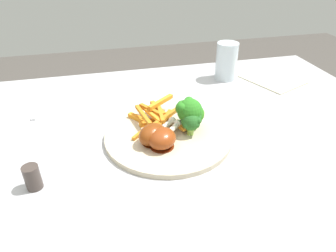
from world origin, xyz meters
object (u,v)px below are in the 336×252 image
object	(u,v)px
broccoli_floret_front	(193,114)
water_glass	(226,61)
carrot_fries_pile	(157,116)
chicken_drumstick_far	(163,138)
broccoli_floret_back	(191,122)
chicken_drumstick_near	(154,133)
fork	(39,103)
pepper_shaker	(32,177)
dining_table	(162,163)
dinner_plate	(168,135)
broccoli_floret_middle	(188,110)

from	to	relation	value
broccoli_floret_front	water_glass	size ratio (longest dim) A/B	0.49
carrot_fries_pile	water_glass	world-z (taller)	water_glass
broccoli_floret_front	chicken_drumstick_far	distance (m)	0.10
broccoli_floret_back	water_glass	world-z (taller)	water_glass
broccoli_floret_back	chicken_drumstick_near	distance (m)	0.09
chicken_drumstick_near	fork	xyz separation A→B (m)	(0.27, -0.27, -0.03)
broccoli_floret_front	pepper_shaker	world-z (taller)	broccoli_floret_front
broccoli_floret_back	pepper_shaker	xyz separation A→B (m)	(0.33, 0.08, -0.02)
broccoli_floret_front	fork	world-z (taller)	broccoli_floret_front
chicken_drumstick_near	fork	world-z (taller)	chicken_drumstick_near
chicken_drumstick_far	water_glass	distance (m)	0.44
dining_table	broccoli_floret_back	bearing A→B (deg)	139.53
dinner_plate	pepper_shaker	bearing A→B (deg)	19.78
dinner_plate	broccoli_floret_front	distance (m)	0.08
dining_table	water_glass	bearing A→B (deg)	-136.12
chicken_drumstick_near	pepper_shaker	world-z (taller)	chicken_drumstick_near
fork	water_glass	distance (m)	0.58
dining_table	broccoli_floret_back	size ratio (longest dim) A/B	22.56
broccoli_floret_middle	pepper_shaker	world-z (taller)	broccoli_floret_middle
broccoli_floret_front	pepper_shaker	distance (m)	0.36
chicken_drumstick_near	broccoli_floret_middle	bearing A→B (deg)	-159.22
dinner_plate	chicken_drumstick_far	distance (m)	0.06
broccoli_floret_middle	chicken_drumstick_near	xyz separation A→B (m)	(0.09, 0.03, -0.03)
chicken_drumstick_near	broccoli_floret_back	bearing A→B (deg)	-174.65
chicken_drumstick_near	fork	size ratio (longest dim) A/B	0.57
dining_table	dinner_plate	bearing A→B (deg)	102.55
broccoli_floret_front	broccoli_floret_back	distance (m)	0.03
broccoli_floret_back	broccoli_floret_front	bearing A→B (deg)	-115.14
broccoli_floret_front	carrot_fries_pile	xyz separation A→B (m)	(0.08, -0.04, -0.02)
chicken_drumstick_far	broccoli_floret_front	bearing A→B (deg)	-146.04
dinner_plate	chicken_drumstick_near	world-z (taller)	chicken_drumstick_near
chicken_drumstick_near	chicken_drumstick_far	distance (m)	0.03
carrot_fries_pile	fork	bearing A→B (deg)	-34.03
fork	broccoli_floret_back	bearing A→B (deg)	56.61
carrot_fries_pile	pepper_shaker	bearing A→B (deg)	29.73
broccoli_floret_middle	water_glass	distance (m)	0.36
broccoli_floret_back	water_glass	bearing A→B (deg)	-124.66
water_glass	chicken_drumstick_near	bearing A→B (deg)	46.41
chicken_drumstick_near	pepper_shaker	xyz separation A→B (m)	(0.24, 0.08, -0.01)
dining_table	broccoli_floret_front	world-z (taller)	broccoli_floret_front
broccoli_floret_middle	fork	xyz separation A→B (m)	(0.36, -0.24, -0.06)
water_glass	chicken_drumstick_far	bearing A→B (deg)	49.67
dinner_plate	carrot_fries_pile	world-z (taller)	carrot_fries_pile
chicken_drumstick_far	dining_table	bearing A→B (deg)	-100.90
broccoli_floret_front	fork	bearing A→B (deg)	-32.09
chicken_drumstick_near	dinner_plate	bearing A→B (deg)	-147.22
pepper_shaker	broccoli_floret_back	bearing A→B (deg)	-165.67
pepper_shaker	dining_table	bearing A→B (deg)	-154.05
broccoli_floret_front	carrot_fries_pile	world-z (taller)	broccoli_floret_front
dining_table	water_glass	xyz separation A→B (m)	(-0.27, -0.26, 0.16)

